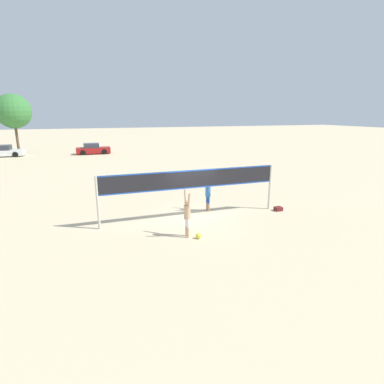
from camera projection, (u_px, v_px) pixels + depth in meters
The scene contains 9 objects.
ground_plane at pixel (192, 218), 15.17m from camera, with size 200.00×200.00×0.00m, color beige.
volleyball_net at pixel (192, 183), 14.71m from camera, with size 9.10×0.11×2.46m.
player_spiker at pixel (187, 213), 12.59m from camera, with size 0.28×0.69×2.02m.
player_blocker at pixel (208, 192), 15.99m from camera, with size 0.28×0.69×2.00m.
volleyball at pixel (199, 236), 12.63m from camera, with size 0.24×0.24×0.24m.
gear_bag at pixel (278, 209), 16.26m from camera, with size 0.40×0.33×0.21m.
parked_car_near at pixel (4, 152), 36.40m from camera, with size 4.36×1.98×1.40m.
parked_car_mid at pixel (93, 149), 38.89m from camera, with size 4.21×1.90×1.37m.
tree_left_cluster at pixel (13, 111), 37.24m from camera, with size 4.23×4.23×7.51m.
Camera 1 is at (-4.76, -13.52, 5.13)m, focal length 28.00 mm.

